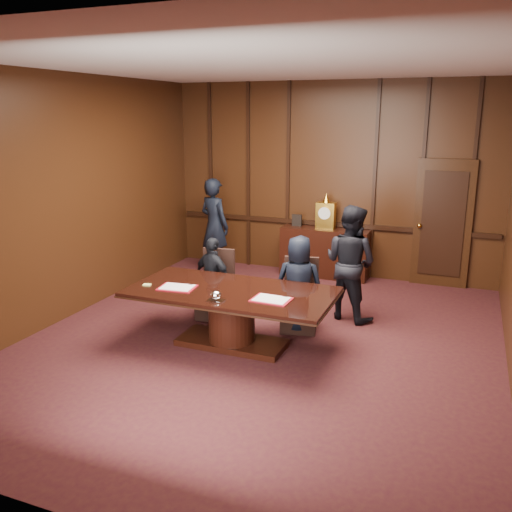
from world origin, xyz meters
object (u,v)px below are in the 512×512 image
at_px(sideboard, 325,251).
at_px(conference_table, 232,308).
at_px(signatory_right, 299,284).
at_px(witness_left, 214,226).
at_px(signatory_left, 213,278).
at_px(witness_right, 350,263).

distance_m(sideboard, conference_table, 3.48).
xyz_separation_m(signatory_right, witness_left, (-2.33, 2.18, 0.22)).
height_order(conference_table, signatory_right, signatory_right).
height_order(signatory_left, witness_right, witness_right).
bearing_deg(witness_left, witness_right, 173.97).
distance_m(signatory_left, witness_right, 2.00).
bearing_deg(sideboard, signatory_left, -110.03).
bearing_deg(conference_table, witness_right, 52.45).
bearing_deg(witness_right, sideboard, -43.84).
bearing_deg(signatory_left, witness_right, -138.40).
xyz_separation_m(signatory_left, witness_right, (1.84, 0.75, 0.24)).
xyz_separation_m(signatory_left, signatory_right, (1.30, 0.00, 0.07)).
height_order(sideboard, conference_table, sideboard).
bearing_deg(witness_right, conference_table, 74.24).
distance_m(signatory_left, witness_left, 2.43).
relative_size(conference_table, witness_left, 1.47).
relative_size(sideboard, signatory_left, 1.32).
relative_size(signatory_right, witness_left, 0.76).
bearing_deg(witness_left, signatory_right, 157.38).
bearing_deg(witness_left, signatory_left, 135.75).
bearing_deg(signatory_right, conference_table, 40.51).
height_order(sideboard, witness_left, witness_left).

